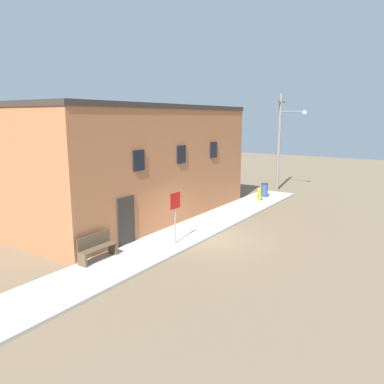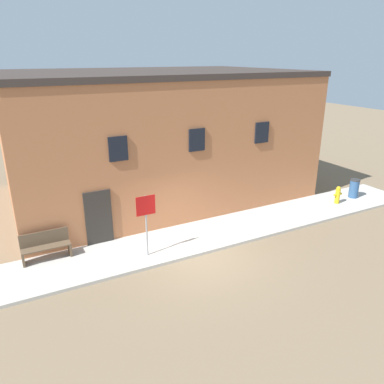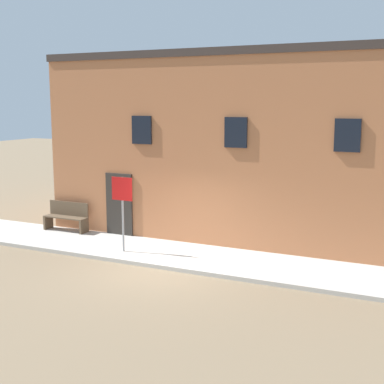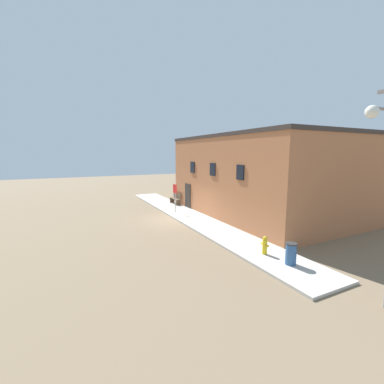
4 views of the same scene
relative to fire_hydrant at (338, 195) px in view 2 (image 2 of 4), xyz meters
The scene contains 7 objects.
ground_plane 8.30m from the fire_hydrant, behind, with size 80.00×80.00×0.00m, color #7A664C.
sidewalk 8.22m from the fire_hydrant, behind, with size 23.54×2.50×0.12m.
brick_building 9.55m from the fire_hydrant, 139.26° to the left, with size 13.89×9.46×6.15m.
fire_hydrant is the anchor object (origin of this frame).
stop_sign 9.96m from the fire_hydrant, behind, with size 0.69×0.06×2.25m.
bench 13.12m from the fire_hydrant, behind, with size 1.62×0.44×1.00m.
trash_bin 1.38m from the fire_hydrant, ahead, with size 0.47×0.47×0.94m.
Camera 2 is at (-5.77, -10.38, 6.81)m, focal length 35.00 mm.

